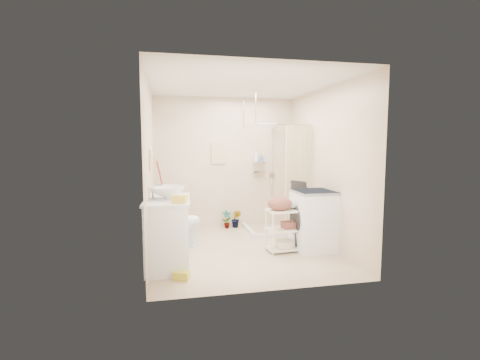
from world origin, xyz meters
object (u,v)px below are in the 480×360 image
object	(u,v)px
toilet	(175,222)
washing_machine	(315,220)
vanity	(168,232)
laundry_rack	(285,226)

from	to	relation	value
toilet	washing_machine	world-z (taller)	washing_machine
vanity	laundry_rack	xyz separation A→B (m)	(1.81, 0.29, -0.07)
toilet	washing_machine	xyz separation A→B (m)	(2.18, -0.63, 0.07)
washing_machine	laundry_rack	distance (m)	0.50
toilet	vanity	bearing A→B (deg)	176.39
washing_machine	laundry_rack	xyz separation A→B (m)	(-0.49, -0.00, -0.08)
vanity	washing_machine	xyz separation A→B (m)	(2.30, 0.29, 0.00)
vanity	laundry_rack	bearing A→B (deg)	12.06
vanity	laundry_rack	world-z (taller)	vanity
vanity	washing_machine	world-z (taller)	washing_machine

